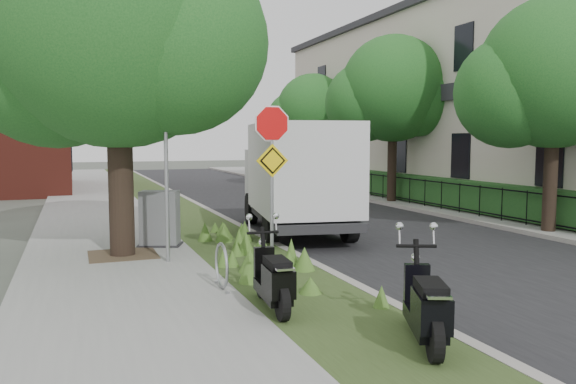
{
  "coord_description": "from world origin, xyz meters",
  "views": [
    {
      "loc": [
        -4.93,
        -9.46,
        2.56
      ],
      "look_at": [
        -0.07,
        3.21,
        1.3
      ],
      "focal_mm": 35.0,
      "sensor_mm": 36.0,
      "label": 1
    }
  ],
  "objects_px": {
    "box_truck": "(297,173)",
    "utility_cabinet": "(160,219)",
    "scooter_far": "(427,314)",
    "sign_assembly": "(272,152)",
    "scooter_near": "(275,285)"
  },
  "relations": [
    {
      "from": "box_truck",
      "to": "utility_cabinet",
      "type": "distance_m",
      "value": 4.08
    },
    {
      "from": "scooter_far",
      "to": "sign_assembly",
      "type": "bearing_deg",
      "value": 93.52
    },
    {
      "from": "scooter_near",
      "to": "box_truck",
      "type": "distance_m",
      "value": 7.49
    },
    {
      "from": "sign_assembly",
      "to": "utility_cabinet",
      "type": "xyz_separation_m",
      "value": [
        -1.7,
        3.01,
        -1.6
      ]
    },
    {
      "from": "box_truck",
      "to": "scooter_near",
      "type": "bearing_deg",
      "value": -114.4
    },
    {
      "from": "scooter_near",
      "to": "scooter_far",
      "type": "bearing_deg",
      "value": -58.29
    },
    {
      "from": "sign_assembly",
      "to": "scooter_far",
      "type": "distance_m",
      "value": 5.0
    },
    {
      "from": "scooter_far",
      "to": "box_truck",
      "type": "bearing_deg",
      "value": 77.95
    },
    {
      "from": "scooter_far",
      "to": "scooter_near",
      "type": "bearing_deg",
      "value": 121.71
    },
    {
      "from": "utility_cabinet",
      "to": "scooter_far",
      "type": "bearing_deg",
      "value": -75.5
    },
    {
      "from": "box_truck",
      "to": "utility_cabinet",
      "type": "height_order",
      "value": "box_truck"
    },
    {
      "from": "sign_assembly",
      "to": "scooter_near",
      "type": "bearing_deg",
      "value": -108.7
    },
    {
      "from": "sign_assembly",
      "to": "box_truck",
      "type": "xyz_separation_m",
      "value": [
        2.14,
        4.03,
        -0.66
      ]
    },
    {
      "from": "utility_cabinet",
      "to": "scooter_near",
      "type": "bearing_deg",
      "value": -82.23
    },
    {
      "from": "scooter_near",
      "to": "scooter_far",
      "type": "height_order",
      "value": "scooter_far"
    }
  ]
}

